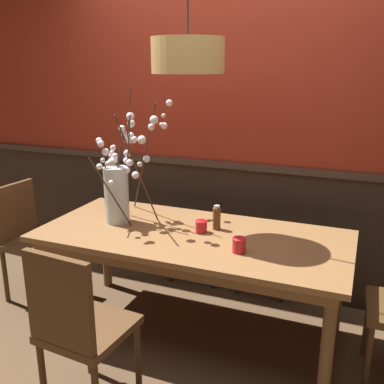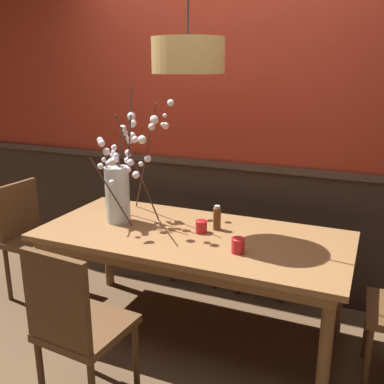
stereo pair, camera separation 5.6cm
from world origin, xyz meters
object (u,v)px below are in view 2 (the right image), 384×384
object	(u,v)px
candle_holder_nearer_center	(238,245)
condiment_bottle	(217,218)
dining_table	(192,245)
chair_near_side_left	(76,323)
chair_far_side_right	(270,226)
chair_head_west_end	(32,234)
pendant_lamp	(188,56)
candle_holder_nearer_edge	(201,226)
chair_far_side_left	(203,215)
vase_with_blossoms	(120,186)

from	to	relation	value
candle_holder_nearer_center	condiment_bottle	world-z (taller)	condiment_bottle
dining_table	chair_near_side_left	bearing A→B (deg)	-106.31
dining_table	candle_holder_nearer_center	bearing A→B (deg)	-25.35
chair_far_side_right	chair_head_west_end	distance (m)	1.89
pendant_lamp	chair_head_west_end	bearing A→B (deg)	-177.51
candle_holder_nearer_center	candle_holder_nearer_edge	xyz separation A→B (m)	(-0.32, 0.22, -0.00)
dining_table	condiment_bottle	xyz separation A→B (m)	(0.12, 0.13, 0.16)
chair_head_west_end	condiment_bottle	size ratio (longest dim) A/B	5.48
condiment_bottle	pendant_lamp	bearing A→B (deg)	-160.31
chair_far_side_left	chair_near_side_left	size ratio (longest dim) A/B	1.01
vase_with_blossoms	condiment_bottle	xyz separation A→B (m)	(0.67, 0.11, -0.17)
vase_with_blossoms	chair_far_side_right	bearing A→B (deg)	45.11
chair_near_side_left	candle_holder_nearer_center	world-z (taller)	chair_near_side_left
chair_far_side_left	chair_near_side_left	bearing A→B (deg)	-89.27
vase_with_blossoms	candle_holder_nearer_center	bearing A→B (deg)	-12.14
dining_table	chair_far_side_right	distance (m)	0.94
vase_with_blossoms	condiment_bottle	size ratio (longest dim) A/B	5.53
chair_far_side_left	candle_holder_nearer_edge	xyz separation A→B (m)	(0.33, -0.86, 0.24)
chair_head_west_end	condiment_bottle	distance (m)	1.53
dining_table	chair_near_side_left	world-z (taller)	chair_near_side_left
chair_near_side_left	pendant_lamp	distance (m)	1.64
dining_table	candle_holder_nearer_edge	xyz separation A→B (m)	(0.05, 0.04, 0.12)
chair_near_side_left	condiment_bottle	distance (m)	1.13
pendant_lamp	candle_holder_nearer_center	bearing A→B (deg)	-30.00
chair_far_side_left	vase_with_blossoms	size ratio (longest dim) A/B	1.05
chair_far_side_right	pendant_lamp	xyz separation A→B (m)	(-0.37, -0.81, 1.32)
condiment_bottle	vase_with_blossoms	bearing A→B (deg)	-170.59
candle_holder_nearer_edge	chair_head_west_end	bearing A→B (deg)	-178.72
chair_head_west_end	condiment_bottle	xyz separation A→B (m)	(1.49, 0.12, 0.30)
chair_far_side_right	candle_holder_nearer_edge	bearing A→B (deg)	-107.47
candle_holder_nearer_center	candle_holder_nearer_edge	bearing A→B (deg)	145.65
dining_table	vase_with_blossoms	world-z (taller)	vase_with_blossoms
chair_near_side_left	candle_holder_nearer_center	size ratio (longest dim) A/B	10.64
chair_far_side_right	dining_table	bearing A→B (deg)	-109.44
candle_holder_nearer_center	pendant_lamp	world-z (taller)	pendant_lamp
chair_head_west_end	candle_holder_nearer_center	world-z (taller)	chair_head_west_end
chair_head_west_end	chair_far_side_left	bearing A→B (deg)	39.20
chair_far_side_left	pendant_lamp	xyz separation A→B (m)	(0.23, -0.83, 1.31)
pendant_lamp	chair_far_side_right	bearing A→B (deg)	65.72
chair_far_side_left	vase_with_blossoms	distance (m)	1.02
chair_far_side_left	pendant_lamp	bearing A→B (deg)	-74.69
chair_head_west_end	candle_holder_nearer_edge	world-z (taller)	chair_head_west_end
chair_far_side_left	candle_holder_nearer_center	xyz separation A→B (m)	(0.65, -1.07, 0.24)
candle_holder_nearer_center	pendant_lamp	distance (m)	1.17
chair_far_side_right	chair_head_west_end	world-z (taller)	chair_far_side_right
chair_head_west_end	vase_with_blossoms	xyz separation A→B (m)	(0.83, 0.01, 0.47)
chair_near_side_left	chair_head_west_end	distance (m)	1.43
chair_head_west_end	candle_holder_nearer_center	xyz separation A→B (m)	(1.74, -0.19, 0.27)
candle_holder_nearer_edge	candle_holder_nearer_center	bearing A→B (deg)	-34.35
chair_near_side_left	condiment_bottle	size ratio (longest dim) A/B	5.73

